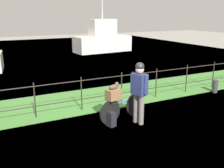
# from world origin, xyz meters

# --- Properties ---
(ground_plane) EXTENTS (60.00, 60.00, 0.00)m
(ground_plane) POSITION_xyz_m (0.00, 0.00, 0.00)
(ground_plane) COLOR gray
(grass_strip) EXTENTS (27.00, 2.40, 0.03)m
(grass_strip) POSITION_xyz_m (0.00, 2.85, 0.01)
(grass_strip) COLOR #478438
(grass_strip) RESTS_ON ground
(harbor_water) EXTENTS (30.00, 30.00, 0.00)m
(harbor_water) POSITION_xyz_m (0.00, 10.62, 0.00)
(harbor_water) COLOR #426684
(harbor_water) RESTS_ON ground
(iron_fence) EXTENTS (18.04, 0.04, 1.06)m
(iron_fence) POSITION_xyz_m (-0.00, 2.01, 0.61)
(iron_fence) COLOR #28231E
(iron_fence) RESTS_ON ground
(bicycle_main) EXTENTS (1.59, 0.45, 0.68)m
(bicycle_main) POSITION_xyz_m (0.08, 0.84, 0.36)
(bicycle_main) COLOR black
(bicycle_main) RESTS_ON ground
(wooden_crate) EXTENTS (0.44, 0.35, 0.28)m
(wooden_crate) POSITION_xyz_m (-0.25, 0.75, 0.82)
(wooden_crate) COLOR brown
(wooden_crate) RESTS_ON bicycle_main
(terrier_dog) EXTENTS (0.32, 0.20, 0.18)m
(terrier_dog) POSITION_xyz_m (-0.23, 0.76, 1.03)
(terrier_dog) COLOR #4C3D2D
(terrier_dog) RESTS_ON wooden_crate
(cyclist_person) EXTENTS (0.35, 0.53, 1.68)m
(cyclist_person) POSITION_xyz_m (0.35, 0.44, 1.00)
(cyclist_person) COLOR slate
(cyclist_person) RESTS_ON ground
(backpack_on_paving) EXTENTS (0.24, 0.31, 0.40)m
(backpack_on_paving) POSITION_xyz_m (-0.40, 0.62, 0.20)
(backpack_on_paving) COLOR black
(backpack_on_paving) RESTS_ON ground
(mooring_bollard) EXTENTS (0.20, 0.20, 0.48)m
(mooring_bollard) POSITION_xyz_m (4.44, 1.51, 0.24)
(mooring_bollard) COLOR #38383D
(mooring_bollard) RESTS_ON ground
(moored_boat_mid) EXTENTS (4.47, 2.04, 4.06)m
(moored_boat_mid) POSITION_xyz_m (5.15, 13.13, 0.90)
(moored_boat_mid) COLOR silver
(moored_boat_mid) RESTS_ON ground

